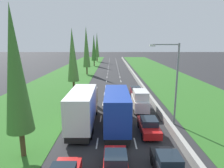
{
  "coord_description": "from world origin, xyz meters",
  "views": [
    {
      "loc": [
        -0.39,
        -1.46,
        8.95
      ],
      "look_at": [
        -0.54,
        37.38,
        0.9
      ],
      "focal_mm": 31.45,
      "sensor_mm": 36.0,
      "label": 1
    }
  ],
  "objects_px": {
    "poplar_tree_third": "(87,47)",
    "street_light_mast": "(175,79)",
    "poplar_tree_second": "(73,55)",
    "white_van_right_lane": "(141,101)",
    "poplar_tree_fifth": "(98,45)",
    "poplar_tree_nearest": "(16,71)",
    "poplar_tree_fourth": "(95,48)",
    "maroon_hatchback_right_lane": "(136,91)",
    "black_hatchback_right_lane": "(168,165)",
    "white_box_truck_left_lane": "(84,107)",
    "blue_box_truck_centre_lane": "(117,108)",
    "red_hatchback_centre_lane": "(116,163)",
    "red_sedan_right_lane": "(149,126)",
    "green_hatchback_centre_lane": "(116,98)"
  },
  "relations": [
    {
      "from": "red_hatchback_centre_lane",
      "to": "black_hatchback_right_lane",
      "type": "xyz_separation_m",
      "value": [
        3.55,
        -0.14,
        0.0
      ]
    },
    {
      "from": "white_box_truck_left_lane",
      "to": "poplar_tree_fourth",
      "type": "height_order",
      "value": "poplar_tree_fourth"
    },
    {
      "from": "poplar_tree_second",
      "to": "poplar_tree_fifth",
      "type": "distance_m",
      "value": 63.0
    },
    {
      "from": "poplar_tree_nearest",
      "to": "poplar_tree_fifth",
      "type": "height_order",
      "value": "poplar_tree_fifth"
    },
    {
      "from": "white_box_truck_left_lane",
      "to": "black_hatchback_right_lane",
      "type": "height_order",
      "value": "white_box_truck_left_lane"
    },
    {
      "from": "green_hatchback_centre_lane",
      "to": "white_van_right_lane",
      "type": "xyz_separation_m",
      "value": [
        3.28,
        -3.39,
        0.56
      ]
    },
    {
      "from": "poplar_tree_fourth",
      "to": "black_hatchback_right_lane",
      "type": "bearing_deg",
      "value": -80.68
    },
    {
      "from": "blue_box_truck_centre_lane",
      "to": "poplar_tree_third",
      "type": "distance_m",
      "value": 38.49
    },
    {
      "from": "poplar_tree_second",
      "to": "poplar_tree_third",
      "type": "relative_size",
      "value": 0.85
    },
    {
      "from": "green_hatchback_centre_lane",
      "to": "poplar_tree_fifth",
      "type": "height_order",
      "value": "poplar_tree_fifth"
    },
    {
      "from": "red_hatchback_centre_lane",
      "to": "poplar_tree_fourth",
      "type": "bearing_deg",
      "value": 96.35
    },
    {
      "from": "white_van_right_lane",
      "to": "poplar_tree_fifth",
      "type": "height_order",
      "value": "poplar_tree_fifth"
    },
    {
      "from": "poplar_tree_fifth",
      "to": "red_sedan_right_lane",
      "type": "bearing_deg",
      "value": -82.08
    },
    {
      "from": "maroon_hatchback_right_lane",
      "to": "street_light_mast",
      "type": "height_order",
      "value": "street_light_mast"
    },
    {
      "from": "red_hatchback_centre_lane",
      "to": "street_light_mast",
      "type": "bearing_deg",
      "value": 53.54
    },
    {
      "from": "white_box_truck_left_lane",
      "to": "street_light_mast",
      "type": "xyz_separation_m",
      "value": [
        9.76,
        0.51,
        3.05
      ]
    },
    {
      "from": "white_van_right_lane",
      "to": "street_light_mast",
      "type": "relative_size",
      "value": 0.54
    },
    {
      "from": "poplar_tree_fifth",
      "to": "street_light_mast",
      "type": "height_order",
      "value": "poplar_tree_fifth"
    },
    {
      "from": "white_van_right_lane",
      "to": "street_light_mast",
      "type": "height_order",
      "value": "street_light_mast"
    },
    {
      "from": "green_hatchback_centre_lane",
      "to": "black_hatchback_right_lane",
      "type": "bearing_deg",
      "value": -78.97
    },
    {
      "from": "poplar_tree_fifth",
      "to": "maroon_hatchback_right_lane",
      "type": "bearing_deg",
      "value": -80.04
    },
    {
      "from": "white_van_right_lane",
      "to": "poplar_tree_fifth",
      "type": "distance_m",
      "value": 73.97
    },
    {
      "from": "black_hatchback_right_lane",
      "to": "poplar_tree_nearest",
      "type": "bearing_deg",
      "value": 167.43
    },
    {
      "from": "red_sedan_right_lane",
      "to": "poplar_tree_nearest",
      "type": "distance_m",
      "value": 13.15
    },
    {
      "from": "poplar_tree_second",
      "to": "poplar_tree_third",
      "type": "distance_m",
      "value": 21.89
    },
    {
      "from": "white_box_truck_left_lane",
      "to": "poplar_tree_fourth",
      "type": "bearing_deg",
      "value": 93.97
    },
    {
      "from": "white_van_right_lane",
      "to": "black_hatchback_right_lane",
      "type": "bearing_deg",
      "value": -89.96
    },
    {
      "from": "poplar_tree_third",
      "to": "street_light_mast",
      "type": "xyz_separation_m",
      "value": [
        14.02,
        -36.34,
        -2.71
      ]
    },
    {
      "from": "poplar_tree_nearest",
      "to": "street_light_mast",
      "type": "bearing_deg",
      "value": 24.71
    },
    {
      "from": "red_hatchback_centre_lane",
      "to": "poplar_tree_nearest",
      "type": "bearing_deg",
      "value": 162.76
    },
    {
      "from": "green_hatchback_centre_lane",
      "to": "red_sedan_right_lane",
      "type": "xyz_separation_m",
      "value": [
        3.19,
        -10.34,
        -0.02
      ]
    },
    {
      "from": "poplar_tree_nearest",
      "to": "poplar_tree_fourth",
      "type": "xyz_separation_m",
      "value": [
        0.01,
        64.42,
        0.29
      ]
    },
    {
      "from": "green_hatchback_centre_lane",
      "to": "red_sedan_right_lane",
      "type": "relative_size",
      "value": 0.87
    },
    {
      "from": "black_hatchback_right_lane",
      "to": "poplar_tree_third",
      "type": "bearing_deg",
      "value": 103.89
    },
    {
      "from": "maroon_hatchback_right_lane",
      "to": "poplar_tree_nearest",
      "type": "distance_m",
      "value": 22.53
    },
    {
      "from": "white_box_truck_left_lane",
      "to": "poplar_tree_third",
      "type": "distance_m",
      "value": 37.55
    },
    {
      "from": "red_hatchback_centre_lane",
      "to": "white_van_right_lane",
      "type": "height_order",
      "value": "white_van_right_lane"
    },
    {
      "from": "blue_box_truck_centre_lane",
      "to": "black_hatchback_right_lane",
      "type": "relative_size",
      "value": 2.41
    },
    {
      "from": "white_box_truck_left_lane",
      "to": "poplar_tree_fifth",
      "type": "relative_size",
      "value": 0.66
    },
    {
      "from": "red_hatchback_centre_lane",
      "to": "poplar_tree_third",
      "type": "relative_size",
      "value": 0.28
    },
    {
      "from": "white_van_right_lane",
      "to": "maroon_hatchback_right_lane",
      "type": "distance_m",
      "value": 7.52
    },
    {
      "from": "white_box_truck_left_lane",
      "to": "poplar_tree_fourth",
      "type": "xyz_separation_m",
      "value": [
        -4.07,
        58.56,
        5.07
      ]
    },
    {
      "from": "blue_box_truck_centre_lane",
      "to": "poplar_tree_third",
      "type": "height_order",
      "value": "poplar_tree_third"
    },
    {
      "from": "white_box_truck_left_lane",
      "to": "red_hatchback_centre_lane",
      "type": "bearing_deg",
      "value": -67.66
    },
    {
      "from": "poplar_tree_second",
      "to": "white_box_truck_left_lane",
      "type": "bearing_deg",
      "value": -75.27
    },
    {
      "from": "red_hatchback_centre_lane",
      "to": "white_box_truck_left_lane",
      "type": "height_order",
      "value": "white_box_truck_left_lane"
    },
    {
      "from": "white_box_truck_left_lane",
      "to": "green_hatchback_centre_lane",
      "type": "xyz_separation_m",
      "value": [
        3.62,
        8.56,
        -1.35
      ]
    },
    {
      "from": "black_hatchback_right_lane",
      "to": "white_van_right_lane",
      "type": "height_order",
      "value": "white_van_right_lane"
    },
    {
      "from": "red_hatchback_centre_lane",
      "to": "black_hatchback_right_lane",
      "type": "height_order",
      "value": "same"
    },
    {
      "from": "black_hatchback_right_lane",
      "to": "poplar_tree_nearest",
      "type": "xyz_separation_m",
      "value": [
        -10.98,
        2.45,
        6.12
      ]
    }
  ]
}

